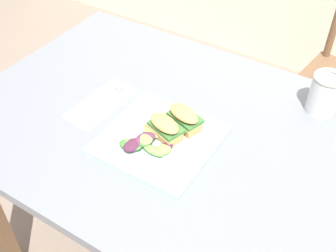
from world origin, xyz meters
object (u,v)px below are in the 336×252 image
(plate_lunch, at_px, (160,139))
(mason_jar_iced_tea, at_px, (324,95))
(dining_table, at_px, (197,167))
(sandwich_half_front, at_px, (165,127))
(fork_on_napkin, at_px, (105,99))
(sandwich_half_back, at_px, (184,118))

(plate_lunch, distance_m, mason_jar_iced_tea, 0.47)
(dining_table, relative_size, sandwich_half_front, 12.55)
(plate_lunch, xyz_separation_m, sandwich_half_front, (0.01, 0.01, 0.03))
(dining_table, xyz_separation_m, mason_jar_iced_tea, (0.24, 0.27, 0.18))
(fork_on_napkin, bearing_deg, sandwich_half_front, -9.85)
(plate_lunch, height_order, sandwich_half_front, sandwich_half_front)
(sandwich_half_back, relative_size, fork_on_napkin, 0.58)
(sandwich_half_back, distance_m, mason_jar_iced_tea, 0.40)
(sandwich_half_front, bearing_deg, plate_lunch, -113.91)
(plate_lunch, distance_m, sandwich_half_front, 0.04)
(sandwich_half_front, relative_size, fork_on_napkin, 0.58)
(plate_lunch, height_order, sandwich_half_back, sandwich_half_back)
(fork_on_napkin, bearing_deg, plate_lunch, -13.54)
(sandwich_half_back, bearing_deg, sandwich_half_front, -111.21)
(dining_table, bearing_deg, plate_lunch, -138.25)
(plate_lunch, relative_size, fork_on_napkin, 1.52)
(sandwich_half_front, distance_m, fork_on_napkin, 0.24)
(sandwich_half_front, distance_m, sandwich_half_back, 0.06)
(sandwich_half_front, height_order, mason_jar_iced_tea, mason_jar_iced_tea)
(sandwich_half_front, relative_size, mason_jar_iced_tea, 0.90)
(dining_table, distance_m, plate_lunch, 0.17)
(dining_table, height_order, plate_lunch, plate_lunch)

